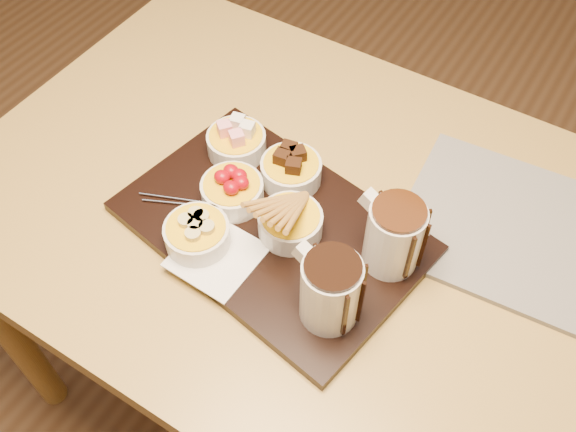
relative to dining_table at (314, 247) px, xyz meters
The scene contains 13 objects.
ground 0.65m from the dining_table, ahead, with size 5.00×5.00×0.00m, color brown.
dining_table is the anchor object (origin of this frame).
serving_board 0.13m from the dining_table, 119.82° to the right, with size 0.46×0.30×0.02m, color black.
napkin 0.22m from the dining_table, 115.06° to the right, with size 0.12×0.12×0.00m, color white.
bowl_marshmallows 0.22m from the dining_table, behind, with size 0.10×0.10×0.04m, color silver.
bowl_cake 0.15m from the dining_table, 158.01° to the left, with size 0.10×0.10×0.04m, color silver.
bowl_strawberries 0.19m from the dining_table, 153.05° to the right, with size 0.10×0.10×0.04m, color silver.
bowl_biscotti 0.15m from the dining_table, 97.63° to the right, with size 0.10×0.10×0.04m, color silver.
bowl_bananas 0.24m from the dining_table, 126.42° to the right, with size 0.10×0.10×0.04m, color silver.
pitcher_dark_chocolate 0.26m from the dining_table, 54.58° to the right, with size 0.08×0.08×0.11m, color silver.
pitcher_milk_chocolate 0.23m from the dining_table, 12.21° to the right, with size 0.08×0.08×0.11m, color silver.
fondue_skewers 0.20m from the dining_table, 147.97° to the right, with size 0.26×0.03×0.01m, color silver, non-canonical shape.
newspaper 0.34m from the dining_table, 24.39° to the left, with size 0.36×0.29×0.01m, color beige.
Camera 1 is at (0.30, -0.56, 1.57)m, focal length 40.00 mm.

